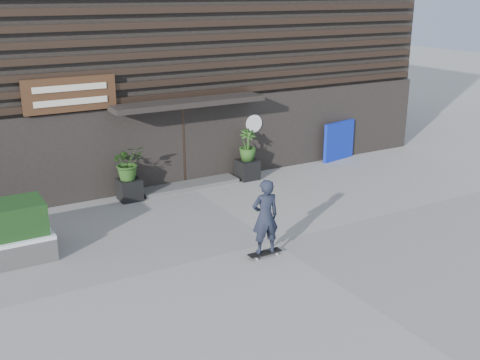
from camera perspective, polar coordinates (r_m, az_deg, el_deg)
ground at (r=13.61m, az=3.28°, el=-6.08°), size 80.00×80.00×0.00m
entrance_step at (r=17.35m, az=-5.01°, el=-0.48°), size 3.00×0.80×0.12m
planter_pot_left at (r=16.43m, az=-10.75°, el=-0.92°), size 0.60×0.60×0.60m
bamboo_left at (r=16.20m, az=-10.91°, el=1.69°), size 0.86×0.75×0.96m
planter_pot_right at (r=17.95m, az=0.74°, el=1.04°), size 0.60×0.60×0.60m
bamboo_right at (r=17.73m, az=0.75°, el=3.45°), size 0.54×0.54×0.96m
blue_tarp at (r=20.21m, az=9.65°, el=3.80°), size 1.41×0.39×1.32m
building at (r=21.50m, az=-11.55°, el=13.55°), size 18.00×11.00×8.00m
skateboarder at (r=12.55m, az=2.48°, el=-3.63°), size 0.78×0.48×1.77m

